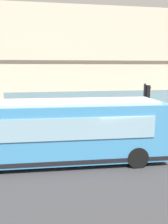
% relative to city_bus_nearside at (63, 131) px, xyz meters
% --- Properties ---
extents(ground, '(120.00, 120.00, 0.00)m').
position_rel_city_bus_nearside_xyz_m(ground, '(-0.23, -2.77, -1.55)').
color(ground, '#38383A').
extents(sidewalk_curb, '(4.46, 40.00, 0.15)m').
position_rel_city_bus_nearside_xyz_m(sidewalk_curb, '(4.60, -2.77, -1.48)').
color(sidewalk_curb, '#9E9991').
rests_on(sidewalk_curb, ground).
extents(building_corner, '(9.41, 18.84, 9.16)m').
position_rel_city_bus_nearside_xyz_m(building_corner, '(11.51, -2.77, 3.02)').
color(building_corner, beige).
rests_on(building_corner, ground).
extents(city_bus_nearside, '(2.95, 10.14, 3.07)m').
position_rel_city_bus_nearside_xyz_m(city_bus_nearside, '(0.00, 0.00, 0.00)').
color(city_bus_nearside, '#3F8CC6').
rests_on(city_bus_nearside, ground).
extents(traffic_light_near_corner, '(0.32, 0.49, 3.47)m').
position_rel_city_bus_nearside_xyz_m(traffic_light_near_corner, '(3.03, -5.63, 1.01)').
color(traffic_light_near_corner, black).
rests_on(traffic_light_near_corner, sidewalk_curb).
extents(fire_hydrant, '(0.35, 0.35, 0.74)m').
position_rel_city_bus_nearside_xyz_m(fire_hydrant, '(5.72, -1.75, -1.04)').
color(fire_hydrant, gold).
rests_on(fire_hydrant, sidewalk_curb).
extents(pedestrian_walking_along_curb, '(0.32, 0.32, 1.66)m').
position_rel_city_bus_nearside_xyz_m(pedestrian_walking_along_curb, '(4.54, 1.50, -0.45)').
color(pedestrian_walking_along_curb, '#3359A5').
rests_on(pedestrian_walking_along_curb, sidewalk_curb).
extents(pedestrian_near_building_entrance, '(0.32, 0.32, 1.65)m').
position_rel_city_bus_nearside_xyz_m(pedestrian_near_building_entrance, '(5.80, -7.97, -0.46)').
color(pedestrian_near_building_entrance, '#8C3F8C').
rests_on(pedestrian_near_building_entrance, sidewalk_curb).
extents(pedestrian_by_light_pole, '(0.32, 0.32, 1.57)m').
position_rel_city_bus_nearside_xyz_m(pedestrian_by_light_pole, '(5.08, -4.65, -0.51)').
color(pedestrian_by_light_pole, '#3359A5').
rests_on(pedestrian_by_light_pole, sidewalk_curb).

